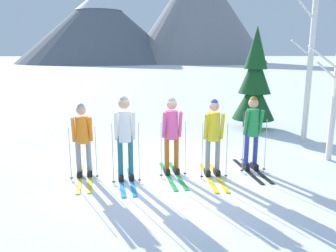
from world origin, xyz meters
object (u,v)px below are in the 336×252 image
Objects in this scene: skier_in_green at (252,129)px; pine_tree_near at (255,83)px; skier_in_white at (125,133)px; birch_tree_tall at (309,70)px; skier_in_yellow at (213,133)px; skier_in_orange at (83,136)px; birch_tree_slender at (334,98)px; skier_in_pink at (172,131)px.

pine_tree_near is at bearing 68.56° from skier_in_green.
birch_tree_tall is at bearing 25.56° from skier_in_white.
skier_in_orange is at bearing 174.26° from skier_in_yellow.
birch_tree_slender is at bearing 8.61° from skier_in_white.
birch_tree_slender is at bearing 7.14° from skier_in_pink.
skier_in_orange is 0.57× the size of birch_tree_slender.
birch_tree_slender is at bearing 12.73° from skier_in_yellow.
skier_in_pink is at bearing -152.09° from birch_tree_tall.
pine_tree_near reaches higher than skier_in_yellow.
birch_tree_slender reaches higher than skier_in_orange.
skier_in_orange is 0.49× the size of pine_tree_near.
skier_in_white is at bearing -178.49° from skier_in_yellow.
skier_in_yellow is at bearing -167.27° from birch_tree_slender.
skier_in_white reaches higher than skier_in_orange.
skier_in_white reaches higher than skier_in_yellow.
skier_in_orange is at bearing 177.86° from skier_in_pink.
skier_in_yellow is 1.02× the size of skier_in_green.
birch_tree_slender reaches higher than skier_in_pink.
birch_tree_tall reaches higher than pine_tree_near.
skier_in_white is 5.23m from birch_tree_slender.
birch_tree_tall is 1.39× the size of birch_tree_slender.
birch_tree_slender reaches higher than skier_in_green.
skier_in_green is at bearing -111.44° from pine_tree_near.
birch_tree_tall is (0.90, -1.96, 0.54)m from pine_tree_near.
skier_in_yellow is at bearing -144.16° from birch_tree_tall.
birch_tree_tall is at bearing 79.90° from birch_tree_slender.
skier_in_yellow is 5.29m from pine_tree_near.
skier_in_white is (0.92, -0.34, 0.14)m from skier_in_orange.
pine_tree_near is (3.54, 4.31, 0.65)m from skier_in_pink.
skier_in_green is 0.40× the size of birch_tree_tall.
skier_in_green is (2.91, 0.34, -0.07)m from skier_in_white.
pine_tree_near is at bearing 98.54° from birch_tree_slender.
skier_in_pink is 5.62m from pine_tree_near.
skier_in_orange is 0.99m from skier_in_white.
birch_tree_tall is at bearing -65.39° from pine_tree_near.
skier_in_pink reaches higher than skier_in_green.
skier_in_white is at bearing -171.39° from birch_tree_slender.
skier_in_pink reaches higher than skier_in_yellow.
skier_in_pink is at bearing -172.86° from birch_tree_slender.
skier_in_yellow is (1.92, 0.05, -0.08)m from skier_in_white.
skier_in_pink is 0.92m from skier_in_yellow.
skier_in_white is 1.06m from skier_in_pink.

